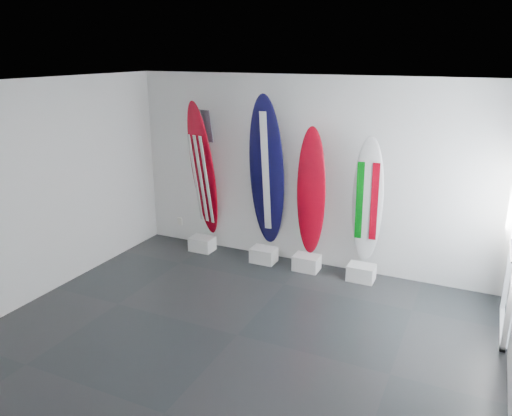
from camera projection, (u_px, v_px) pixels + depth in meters
The scene contains 14 objects.
floor at pixel (237, 335), 6.16m from camera, with size 6.00×6.00×0.00m, color black.
ceiling at pixel (234, 84), 5.26m from camera, with size 6.00×6.00×0.00m, color white.
wall_back at pixel (309, 173), 7.87m from camera, with size 6.00×6.00×0.00m, color silver.
wall_front at pixel (74, 322), 3.55m from camera, with size 6.00×6.00×0.00m, color silver.
wall_left at pixel (43, 190), 6.92m from camera, with size 5.00×5.00×0.00m, color silver.
display_block_usa at pixel (202, 244), 8.74m from camera, with size 0.40×0.30×0.24m, color silver.
surfboard_usa at pixel (203, 170), 8.43m from camera, with size 0.54×0.08×2.37m, color maroon.
display_block_navy at pixel (264, 255), 8.26m from camera, with size 0.40×0.30×0.24m, color silver.
surfboard_navy at pixel (267, 173), 7.94m from camera, with size 0.57×0.08×2.52m, color black.
display_block_swiss at pixel (307, 263), 7.96m from camera, with size 0.40×0.30×0.24m, color silver.
surfboard_swiss at pixel (311, 192), 7.70m from camera, with size 0.46×0.08×2.04m, color maroon.
display_block_italy at pixel (361, 273), 7.60m from camera, with size 0.40×0.30×0.24m, color silver.
surfboard_italy at pixel (368, 201), 7.36m from camera, with size 0.45×0.08×1.98m, color silver.
wall_outlet at pixel (180, 221), 9.19m from camera, with size 0.09×0.02×0.13m, color silver.
Camera 1 is at (2.50, -4.80, 3.34)m, focal length 35.22 mm.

